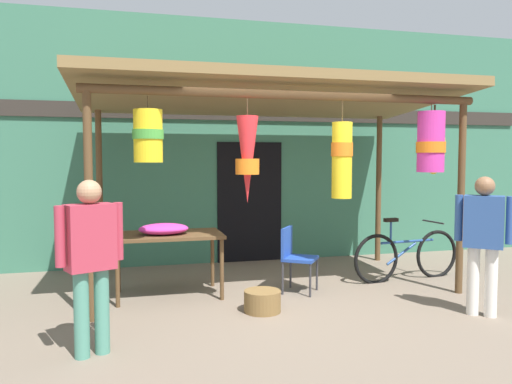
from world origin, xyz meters
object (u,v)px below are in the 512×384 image
at_px(display_table, 168,240).
at_px(folding_chair, 294,253).
at_px(flower_heap_on_table, 165,229).
at_px(customer_foreground, 483,235).
at_px(wicker_basket_by_table, 262,301).
at_px(parked_bicycle, 407,256).
at_px(vendor_in_orange, 90,253).

distance_m(display_table, folding_chair, 1.62).
distance_m(flower_heap_on_table, customer_foreground, 3.68).
xyz_separation_m(wicker_basket_by_table, customer_foreground, (2.30, -0.73, 0.78)).
relative_size(display_table, folding_chair, 1.58).
height_order(display_table, parked_bicycle, parked_bicycle).
bearing_deg(customer_foreground, vendor_in_orange, -178.48).
bearing_deg(vendor_in_orange, folding_chair, 33.09).
bearing_deg(vendor_in_orange, customer_foreground, 1.52).
distance_m(wicker_basket_by_table, vendor_in_orange, 2.11).
bearing_deg(parked_bicycle, wicker_basket_by_table, -158.49).
xyz_separation_m(display_table, folding_chair, (1.59, -0.21, -0.21)).
bearing_deg(customer_foreground, wicker_basket_by_table, 162.32).
bearing_deg(parked_bicycle, customer_foreground, -93.16).
bearing_deg(flower_heap_on_table, customer_foreground, -25.73).
xyz_separation_m(folding_chair, vendor_in_orange, (-2.40, -1.56, 0.40)).
bearing_deg(wicker_basket_by_table, flower_heap_on_table, 139.58).
height_order(display_table, customer_foreground, customer_foreground).
distance_m(flower_heap_on_table, vendor_in_orange, 1.87).
distance_m(flower_heap_on_table, wicker_basket_by_table, 1.53).
distance_m(folding_chair, parked_bicycle, 1.79).
height_order(display_table, vendor_in_orange, vendor_in_orange).
bearing_deg(flower_heap_on_table, display_table, 55.07).
bearing_deg(display_table, customer_foreground, -27.02).
bearing_deg(wicker_basket_by_table, display_table, 136.03).
height_order(folding_chair, vendor_in_orange, vendor_in_orange).
xyz_separation_m(display_table, wicker_basket_by_table, (0.97, -0.93, -0.59)).
distance_m(display_table, vendor_in_orange, 1.96).
bearing_deg(customer_foreground, folding_chair, 139.00).
relative_size(flower_heap_on_table, customer_foreground, 0.40).
relative_size(folding_chair, vendor_in_orange, 0.54).
height_order(parked_bicycle, vendor_in_orange, vendor_in_orange).
bearing_deg(folding_chair, flower_heap_on_table, 175.04).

